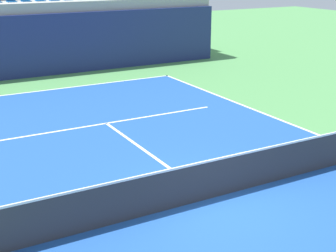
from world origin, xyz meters
The scene contains 9 objects.
ground_plane centered at (0.00, 0.00, 0.00)m, with size 80.00×80.00×0.00m, color #4C8C4C.
court_surface centered at (0.00, 0.00, 0.01)m, with size 11.00×24.00×0.01m, color #1E4C99.
baseline_far centered at (0.00, 11.95, 0.01)m, with size 11.00×0.10×0.00m, color white.
service_line_far centered at (0.00, 6.40, 0.01)m, with size 8.26×0.10×0.00m, color white.
centre_service_line centered at (0.00, 3.20, 0.01)m, with size 0.10×6.40×0.00m, color white.
back_wall centered at (0.00, 14.93, 1.47)m, with size 19.76×0.30×2.94m, color navy.
stands_tier_lower centered at (0.00, 16.28, 1.72)m, with size 19.76×2.40×3.44m, color #9E9E99.
stands_tier_upper centered at (0.00, 18.68, 2.17)m, with size 19.76×2.40×4.34m, color #9E9E99.
tennis_net centered at (0.00, 0.00, 0.51)m, with size 11.08×0.08×1.07m.
Camera 1 is at (-5.87, -8.44, 5.18)m, focal length 52.17 mm.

